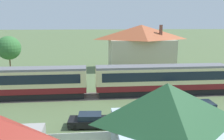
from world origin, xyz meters
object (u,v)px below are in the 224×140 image
(station_house_terracotta_roof, at_px, (141,46))
(yard_tree_0, at_px, (9,48))
(cottage_dark_green_roof, at_px, (166,126))
(parked_car_black, at_px, (91,120))
(parked_car_white, at_px, (205,107))
(passenger_train, at_px, (164,78))

(station_house_terracotta_roof, distance_m, yard_tree_0, 26.91)
(station_house_terracotta_roof, bearing_deg, cottage_dark_green_roof, -99.93)
(station_house_terracotta_roof, height_order, cottage_dark_green_roof, station_house_terracotta_roof)
(cottage_dark_green_roof, bearing_deg, yard_tree_0, 122.21)
(parked_car_black, bearing_deg, parked_car_white, 14.24)
(cottage_dark_green_roof, xyz_separation_m, yard_tree_0, (-20.20, 32.07, 2.09))
(station_house_terracotta_roof, xyz_separation_m, yard_tree_0, (-26.56, -4.28, 0.37))
(cottage_dark_green_roof, bearing_deg, station_house_terracotta_roof, 80.07)
(parked_car_black, relative_size, yard_tree_0, 0.61)
(cottage_dark_green_roof, distance_m, parked_car_white, 12.94)
(station_house_terracotta_roof, relative_size, parked_car_white, 3.46)
(passenger_train, bearing_deg, yard_tree_0, 149.85)
(station_house_terracotta_roof, bearing_deg, parked_car_black, -111.48)
(passenger_train, distance_m, parked_car_black, 14.35)
(station_house_terracotta_roof, height_order, yard_tree_0, station_house_terracotta_roof)
(cottage_dark_green_roof, distance_m, parked_car_black, 9.37)
(yard_tree_0, bearing_deg, cottage_dark_green_roof, -57.79)
(station_house_terracotta_roof, relative_size, yard_tree_0, 1.95)
(cottage_dark_green_roof, relative_size, parked_car_black, 1.61)
(yard_tree_0, bearing_deg, passenger_train, -30.15)
(parked_car_black, height_order, parked_car_white, parked_car_white)
(parked_car_black, bearing_deg, station_house_terracotta_roof, 72.63)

